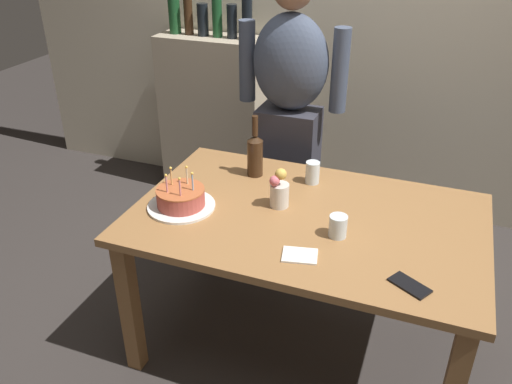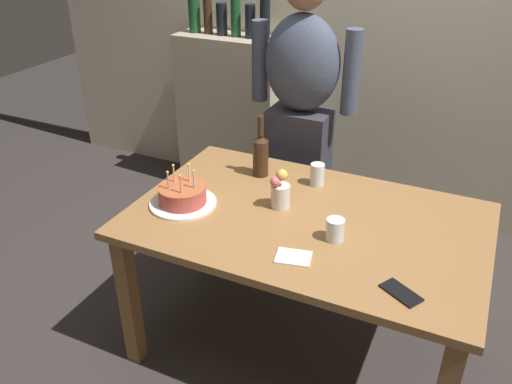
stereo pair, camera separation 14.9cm
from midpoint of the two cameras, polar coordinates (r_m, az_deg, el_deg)
name	(u,v)px [view 1 (the left image)]	position (r m, az deg, el deg)	size (l,w,h in m)	color
ground_plane	(300,341)	(2.73, 3.19, -15.96)	(10.00, 10.00, 0.00)	#332D2B
back_wall	(380,16)	(3.50, 12.06, 18.17)	(5.20, 0.10, 2.60)	beige
dining_table	(306,234)	(2.32, 3.63, -4.64)	(1.50, 0.96, 0.74)	olive
birthday_cake	(181,199)	(2.33, -9.99, -0.79)	(0.30, 0.30, 0.18)	white
water_glass_near	(338,226)	(2.12, 6.93, -3.76)	(0.07, 0.07, 0.09)	silver
water_glass_far	(313,172)	(2.51, 4.49, 2.10)	(0.07, 0.07, 0.11)	silver
wine_bottle	(255,154)	(2.55, -1.78, 4.17)	(0.08, 0.08, 0.31)	#382314
cell_phone	(410,285)	(1.93, 14.24, -9.87)	(0.14, 0.07, 0.01)	black
napkin_stack	(300,255)	(2.01, 2.67, -6.96)	(0.13, 0.10, 0.01)	white
flower_vase	(279,190)	(2.29, 0.68, 0.20)	(0.08, 0.09, 0.19)	silver
person_man_bearded	(289,117)	(2.95, 2.16, 8.14)	(0.61, 0.27, 1.66)	#33333D
shelf_cabinet	(214,115)	(3.81, -5.74, 8.35)	(0.74, 0.30, 1.41)	tan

